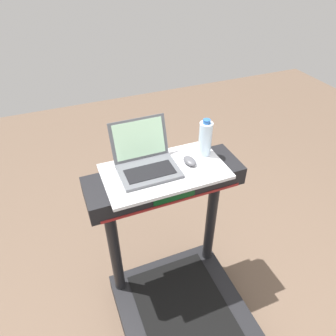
{
  "coord_description": "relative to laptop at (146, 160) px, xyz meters",
  "views": [
    {
      "loc": [
        -0.49,
        -0.57,
        2.14
      ],
      "look_at": [
        0.0,
        0.65,
        1.13
      ],
      "focal_mm": 33.39,
      "sensor_mm": 36.0,
      "label": 1
    }
  ],
  "objects": [
    {
      "name": "computer_mouse",
      "position": [
        0.24,
        -0.06,
        -0.03
      ],
      "size": [
        0.07,
        0.11,
        0.03
      ],
      "primitive_type": "ellipsoid",
      "rotation": [
        0.0,
        0.0,
        0.12
      ],
      "color": "#4C4C51",
      "rests_on": "desk_board"
    },
    {
      "name": "desk_board",
      "position": [
        0.09,
        -0.06,
        -0.06
      ],
      "size": [
        0.68,
        0.39,
        0.02
      ],
      "primitive_type": "cube",
      "color": "silver",
      "rests_on": "treadmill_base"
    },
    {
      "name": "laptop",
      "position": [
        0.0,
        0.0,
        0.0
      ],
      "size": [
        0.32,
        0.31,
        0.24
      ],
      "rotation": [
        0.0,
        0.0,
        0.07
      ],
      "color": "#515459",
      "rests_on": "desk_board"
    },
    {
      "name": "water_bottle",
      "position": [
        0.36,
        0.0,
        0.06
      ],
      "size": [
        0.08,
        0.08,
        0.23
      ],
      "color": "silver",
      "rests_on": "desk_board"
    }
  ]
}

